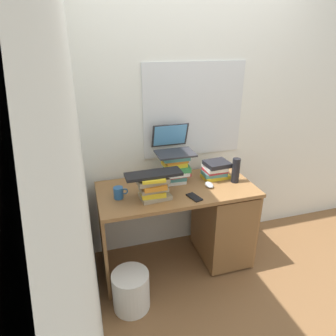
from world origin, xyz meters
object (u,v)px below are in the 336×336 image
laptop (173,146)px  cell_phone (194,197)px  book_stack_keyboard_riser (153,187)px  computer_mouse (209,185)px  book_stack_tall (175,168)px  keyboard (154,174)px  wastebasket (131,291)px  water_bottle (236,170)px  book_stack_side (215,169)px  mug (119,193)px  desk (211,219)px

laptop → cell_phone: size_ratio=2.28×
book_stack_keyboard_riser → computer_mouse: bearing=6.9°
book_stack_tall → keyboard: 0.34m
book_stack_keyboard_riser → wastebasket: book_stack_keyboard_riser is taller
book_stack_tall → computer_mouse: bearing=-36.0°
book_stack_tall → wastebasket: book_stack_tall is taller
book_stack_tall → water_bottle: (0.48, -0.15, -0.02)m
book_stack_tall → laptop: bearing=90.5°
book_stack_side → mug: book_stack_side is taller
desk → cell_phone: bearing=-144.5°
cell_phone → keyboard: bearing=149.4°
book_stack_keyboard_riser → book_stack_side: (0.60, 0.20, -0.01)m
book_stack_side → keyboard: size_ratio=0.57×
mug → cell_phone: (0.55, -0.16, -0.04)m
wastebasket → water_bottle: bearing=19.2°
book_stack_keyboard_riser → book_stack_side: size_ratio=1.10×
water_bottle → cell_phone: (-0.43, -0.16, -0.10)m
book_stack_keyboard_riser → laptop: 0.43m
book_stack_keyboard_riser → cell_phone: bearing=-14.5°
water_bottle → wastebasket: size_ratio=0.69×
laptop → wastebasket: bearing=-131.8°
book_stack_tall → book_stack_side: size_ratio=1.05×
cell_phone → book_stack_side: bearing=26.9°
laptop → cell_phone: 0.48m
book_stack_tall → keyboard: (-0.24, -0.23, 0.08)m
water_bottle → desk: bearing=176.0°
desk → water_bottle: (0.19, -0.01, 0.45)m
desk → keyboard: keyboard is taller
keyboard → wastebasket: keyboard is taller
wastebasket → computer_mouse: bearing=23.4°
book_stack_side → cell_phone: 0.41m
book_stack_side → wastebasket: size_ratio=0.77×
computer_mouse → cell_phone: 0.23m
book_stack_tall → book_stack_keyboard_riser: bearing=-136.6°
laptop → book_stack_side: bearing=-15.0°
book_stack_side → computer_mouse: book_stack_side is taller
book_stack_keyboard_riser → computer_mouse: book_stack_keyboard_riser is taller
computer_mouse → cell_phone: bearing=-143.4°
computer_mouse → laptop: bearing=135.5°
desk → book_stack_tall: (-0.30, 0.14, 0.47)m
computer_mouse → cell_phone: computer_mouse is taller
desk → laptop: bearing=146.3°
book_stack_keyboard_riser → keyboard: bearing=6.2°
keyboard → water_bottle: bearing=5.2°
computer_mouse → water_bottle: bearing=5.4°
laptop → book_stack_tall: bearing=-89.5°
desk → keyboard: (-0.54, -0.09, 0.55)m
mug → cell_phone: size_ratio=0.82×
desk → wastebasket: size_ratio=4.16×
mug → computer_mouse: bearing=-2.0°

